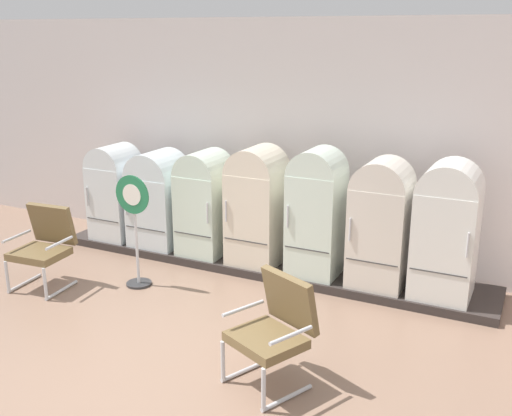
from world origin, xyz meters
The scene contains 13 objects.
ground centered at (0.00, 0.00, -0.03)m, with size 12.00×10.00×0.05m, color #8A6C58.
back_wall centered at (0.00, 3.66, 1.65)m, with size 11.76×0.12×3.27m.
display_plinth centered at (0.00, 3.02, 0.05)m, with size 6.09×0.95×0.11m, color #322C29.
refrigerator_0 centered at (-2.39, 2.91, 0.85)m, with size 0.61×0.66×1.40m.
refrigerator_1 centered at (-1.63, 2.94, 0.82)m, with size 0.71×0.72×1.37m.
refrigerator_2 centered at (-0.86, 2.93, 0.87)m, with size 0.62×0.70×1.44m.
refrigerator_3 centered at (-0.06, 2.93, 0.94)m, with size 0.67×0.70×1.57m.
refrigerator_4 centered at (0.78, 2.89, 0.97)m, with size 0.62×0.63×1.62m.
refrigerator_5 centered at (1.60, 2.91, 0.94)m, with size 0.67×0.66×1.56m.
refrigerator_6 centered at (2.35, 2.93, 0.96)m, with size 0.68×0.71×1.60m.
armchair_left centered at (-2.19, 1.27, 0.57)m, with size 0.72×0.70×1.03m.
armchair_right centered at (1.28, 0.56, 0.57)m, with size 0.85×0.85×1.03m.
sign_stand centered at (-1.17, 1.77, 0.72)m, with size 0.48×0.32×1.43m.
Camera 1 is at (3.25, -3.82, 3.10)m, focal length 41.83 mm.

